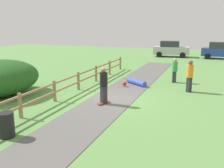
{
  "coord_description": "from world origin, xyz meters",
  "views": [
    {
      "loc": [
        4.67,
        -12.09,
        3.89
      ],
      "look_at": [
        0.26,
        -0.55,
        1.0
      ],
      "focal_mm": 41.25,
      "sensor_mm": 36.0,
      "label": 1
    }
  ],
  "objects_px": {
    "skateboard_loose": "(130,78)",
    "parked_car_silver": "(171,49)",
    "skater_riding": "(104,84)",
    "bystander_orange": "(190,74)",
    "parked_car_blue": "(221,50)",
    "skater_fallen": "(136,82)",
    "bystander_green": "(175,69)",
    "trash_bin": "(6,125)"
  },
  "relations": [
    {
      "from": "parked_car_blue",
      "to": "trash_bin",
      "type": "bearing_deg",
      "value": -106.77
    },
    {
      "from": "skater_fallen",
      "to": "skateboard_loose",
      "type": "xyz_separation_m",
      "value": [
        -0.88,
        1.66,
        -0.11
      ]
    },
    {
      "from": "bystander_orange",
      "to": "parked_car_blue",
      "type": "bearing_deg",
      "value": 82.66
    },
    {
      "from": "skateboard_loose",
      "to": "parked_car_silver",
      "type": "xyz_separation_m",
      "value": [
        0.79,
        14.27,
        0.87
      ]
    },
    {
      "from": "skater_fallen",
      "to": "parked_car_blue",
      "type": "relative_size",
      "value": 0.37
    },
    {
      "from": "trash_bin",
      "to": "skater_fallen",
      "type": "bearing_deg",
      "value": 77.28
    },
    {
      "from": "trash_bin",
      "to": "skateboard_loose",
      "type": "height_order",
      "value": "trash_bin"
    },
    {
      "from": "skater_riding",
      "to": "bystander_orange",
      "type": "relative_size",
      "value": 0.99
    },
    {
      "from": "bystander_orange",
      "to": "trash_bin",
      "type": "bearing_deg",
      "value": -122.11
    },
    {
      "from": "parked_car_silver",
      "to": "parked_car_blue",
      "type": "bearing_deg",
      "value": 0.09
    },
    {
      "from": "skater_fallen",
      "to": "skateboard_loose",
      "type": "relative_size",
      "value": 1.92
    },
    {
      "from": "bystander_green",
      "to": "parked_car_silver",
      "type": "height_order",
      "value": "parked_car_silver"
    },
    {
      "from": "skateboard_loose",
      "to": "skater_fallen",
      "type": "bearing_deg",
      "value": -62.06
    },
    {
      "from": "bystander_orange",
      "to": "bystander_green",
      "type": "bearing_deg",
      "value": 117.17
    },
    {
      "from": "parked_car_blue",
      "to": "parked_car_silver",
      "type": "bearing_deg",
      "value": -179.91
    },
    {
      "from": "skater_fallen",
      "to": "bystander_orange",
      "type": "relative_size",
      "value": 0.84
    },
    {
      "from": "parked_car_silver",
      "to": "parked_car_blue",
      "type": "distance_m",
      "value": 5.59
    },
    {
      "from": "skateboard_loose",
      "to": "bystander_green",
      "type": "distance_m",
      "value": 3.22
    },
    {
      "from": "trash_bin",
      "to": "skater_riding",
      "type": "relative_size",
      "value": 0.49
    },
    {
      "from": "trash_bin",
      "to": "skateboard_loose",
      "type": "relative_size",
      "value": 1.1
    },
    {
      "from": "trash_bin",
      "to": "skater_fallen",
      "type": "distance_m",
      "value": 9.46
    },
    {
      "from": "skater_fallen",
      "to": "parked_car_blue",
      "type": "xyz_separation_m",
      "value": [
        5.5,
        15.94,
        0.76
      ]
    },
    {
      "from": "skateboard_loose",
      "to": "bystander_orange",
      "type": "height_order",
      "value": "bystander_orange"
    },
    {
      "from": "trash_bin",
      "to": "skateboard_loose",
      "type": "xyz_separation_m",
      "value": [
        1.21,
        10.88,
        -0.36
      ]
    },
    {
      "from": "trash_bin",
      "to": "skater_fallen",
      "type": "relative_size",
      "value": 0.57
    },
    {
      "from": "skater_riding",
      "to": "skater_fallen",
      "type": "xyz_separation_m",
      "value": [
        0.36,
        4.5,
        -0.85
      ]
    },
    {
      "from": "skater_riding",
      "to": "skateboard_loose",
      "type": "bearing_deg",
      "value": 94.84
    },
    {
      "from": "skater_fallen",
      "to": "bystander_green",
      "type": "distance_m",
      "value": 2.91
    },
    {
      "from": "trash_bin",
      "to": "skater_fallen",
      "type": "xyz_separation_m",
      "value": [
        2.08,
        9.23,
        -0.25
      ]
    },
    {
      "from": "skater_riding",
      "to": "parked_car_silver",
      "type": "height_order",
      "value": "parked_car_silver"
    },
    {
      "from": "skater_riding",
      "to": "skater_fallen",
      "type": "height_order",
      "value": "skater_riding"
    },
    {
      "from": "parked_car_blue",
      "to": "skateboard_loose",
      "type": "bearing_deg",
      "value": -114.07
    },
    {
      "from": "skater_fallen",
      "to": "skateboard_loose",
      "type": "distance_m",
      "value": 1.88
    },
    {
      "from": "trash_bin",
      "to": "bystander_green",
      "type": "bearing_deg",
      "value": 68.46
    },
    {
      "from": "trash_bin",
      "to": "bystander_green",
      "type": "distance_m",
      "value": 11.77
    },
    {
      "from": "skater_riding",
      "to": "bystander_orange",
      "type": "bearing_deg",
      "value": 46.8
    },
    {
      "from": "skater_fallen",
      "to": "parked_car_silver",
      "type": "height_order",
      "value": "parked_car_silver"
    },
    {
      "from": "trash_bin",
      "to": "skater_fallen",
      "type": "height_order",
      "value": "trash_bin"
    },
    {
      "from": "skateboard_loose",
      "to": "parked_car_silver",
      "type": "relative_size",
      "value": 0.19
    },
    {
      "from": "skater_riding",
      "to": "bystander_orange",
      "type": "xyz_separation_m",
      "value": [
        3.74,
        3.98,
        -0.01
      ]
    },
    {
      "from": "skater_riding",
      "to": "parked_car_silver",
      "type": "relative_size",
      "value": 0.42
    },
    {
      "from": "skater_fallen",
      "to": "parked_car_silver",
      "type": "xyz_separation_m",
      "value": [
        -0.09,
        15.93,
        0.76
      ]
    }
  ]
}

